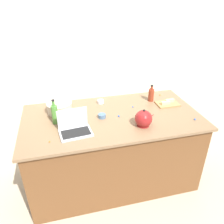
# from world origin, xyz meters

# --- Properties ---
(ground_plane) EXTENTS (12.00, 12.00, 0.00)m
(ground_plane) POSITION_xyz_m (0.00, 0.00, 0.00)
(ground_plane) COLOR #B7A88E
(wall_back) EXTENTS (8.00, 0.10, 2.60)m
(wall_back) POSITION_xyz_m (0.00, 1.84, 1.30)
(wall_back) COLOR beige
(wall_back) RESTS_ON ground
(island_counter) EXTENTS (1.96, 1.03, 0.90)m
(island_counter) POSITION_xyz_m (0.00, 0.00, 0.45)
(island_counter) COLOR brown
(island_counter) RESTS_ON ground
(laptop) EXTENTS (0.33, 0.26, 0.22)m
(laptop) POSITION_xyz_m (-0.43, -0.21, 0.95)
(laptop) COLOR #B7B7BC
(laptop) RESTS_ON island_counter
(mixing_bowl_large) EXTENTS (0.29, 0.29, 0.12)m
(mixing_bowl_large) POSITION_xyz_m (-0.56, 0.23, 0.97)
(mixing_bowl_large) COLOR beige
(mixing_bowl_large) RESTS_ON island_counter
(bottle_soy) EXTENTS (0.07, 0.07, 0.21)m
(bottle_soy) POSITION_xyz_m (0.57, 0.26, 0.98)
(bottle_soy) COLOR maroon
(bottle_soy) RESTS_ON island_counter
(bottle_olive) EXTENTS (0.07, 0.07, 0.27)m
(bottle_olive) POSITION_xyz_m (-0.61, 0.01, 1.01)
(bottle_olive) COLOR #4C8C38
(bottle_olive) RESTS_ON island_counter
(kettle) EXTENTS (0.21, 0.18, 0.20)m
(kettle) POSITION_xyz_m (0.26, -0.27, 0.98)
(kettle) COLOR maroon
(kettle) RESTS_ON island_counter
(cutting_board) EXTENTS (0.27, 0.19, 0.02)m
(cutting_board) POSITION_xyz_m (0.73, 0.11, 0.91)
(cutting_board) COLOR #AD7F4C
(cutting_board) RESTS_ON island_counter
(butter_stick_left) EXTENTS (0.11, 0.04, 0.04)m
(butter_stick_left) POSITION_xyz_m (0.69, 0.09, 0.94)
(butter_stick_left) COLOR #F4E58C
(butter_stick_left) RESTS_ON cutting_board
(butter_stick_right) EXTENTS (0.11, 0.04, 0.04)m
(butter_stick_right) POSITION_xyz_m (0.77, 0.13, 0.94)
(butter_stick_right) COLOR #F4E58C
(butter_stick_right) RESTS_ON cutting_board
(ramekin_small) EXTENTS (0.08, 0.08, 0.04)m
(ramekin_small) POSITION_xyz_m (-0.12, -0.01, 0.92)
(ramekin_small) COLOR slate
(ramekin_small) RESTS_ON island_counter
(ramekin_medium) EXTENTS (0.08, 0.08, 0.04)m
(ramekin_medium) POSITION_xyz_m (-0.06, 0.34, 0.92)
(ramekin_medium) COLOR white
(ramekin_medium) RESTS_ON island_counter
(candy_0) EXTENTS (0.02, 0.02, 0.02)m
(candy_0) POSITION_xyz_m (0.85, -0.30, 0.91)
(candy_0) COLOR blue
(candy_0) RESTS_ON island_counter
(candy_1) EXTENTS (0.01, 0.01, 0.01)m
(candy_1) POSITION_xyz_m (-0.68, -0.33, 0.91)
(candy_1) COLOR orange
(candy_1) RESTS_ON island_counter
(candy_2) EXTENTS (0.02, 0.02, 0.02)m
(candy_2) POSITION_xyz_m (0.07, -0.04, 0.91)
(candy_2) COLOR blue
(candy_2) RESTS_ON island_counter
(candy_3) EXTENTS (0.02, 0.02, 0.02)m
(candy_3) POSITION_xyz_m (0.75, 0.37, 0.91)
(candy_3) COLOR orange
(candy_3) RESTS_ON island_counter
(candy_4) EXTENTS (0.01, 0.01, 0.01)m
(candy_4) POSITION_xyz_m (0.29, 0.14, 0.91)
(candy_4) COLOR blue
(candy_4) RESTS_ON island_counter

